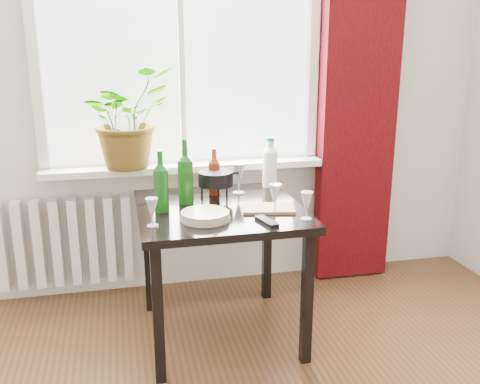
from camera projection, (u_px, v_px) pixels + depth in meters
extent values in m
cube|color=white|center=(180.00, 36.00, 3.16)|extent=(1.72, 0.08, 1.62)
cube|color=white|center=(185.00, 167.00, 3.31)|extent=(1.72, 0.20, 0.04)
cube|color=#350407|center=(359.00, 86.00, 3.39)|extent=(0.50, 0.12, 2.56)
cube|color=silver|center=(66.00, 242.00, 3.30)|extent=(0.80, 0.10, 0.55)
cube|color=black|center=(220.00, 210.00, 2.80)|extent=(0.85, 0.85, 0.04)
cube|color=black|center=(158.00, 315.00, 2.48)|extent=(0.05, 0.05, 0.70)
cube|color=black|center=(148.00, 256.00, 3.16)|extent=(0.05, 0.05, 0.70)
cube|color=black|center=(307.00, 299.00, 2.63)|extent=(0.05, 0.05, 0.70)
cube|color=black|center=(267.00, 245.00, 3.32)|extent=(0.05, 0.05, 0.70)
imported|color=#267F22|center=(127.00, 118.00, 3.13)|extent=(0.70, 0.70, 0.59)
cylinder|color=#BAB39A|center=(205.00, 216.00, 2.59)|extent=(0.30, 0.30, 0.04)
cube|color=black|center=(267.00, 221.00, 2.54)|extent=(0.08, 0.16, 0.02)
cube|color=#A8724B|center=(268.00, 208.00, 2.74)|extent=(0.29, 0.22, 0.01)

